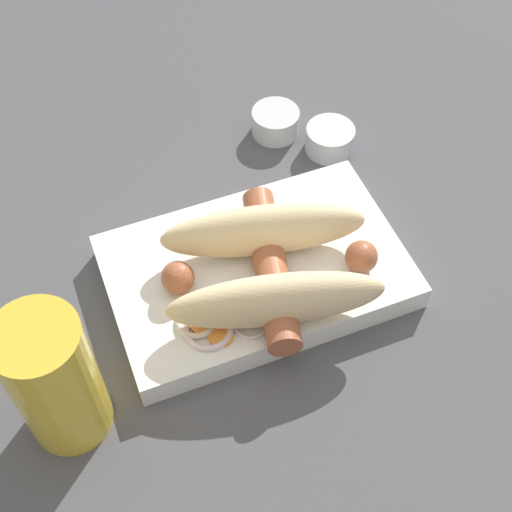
% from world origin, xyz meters
% --- Properties ---
extents(ground_plane, '(3.00, 3.00, 0.00)m').
position_xyz_m(ground_plane, '(0.00, 0.00, 0.00)').
color(ground_plane, '#4C4C51').
extents(food_tray, '(0.27, 0.17, 0.03)m').
position_xyz_m(food_tray, '(0.00, 0.00, 0.01)').
color(food_tray, white).
rests_on(food_tray, ground_plane).
extents(bread_roll, '(0.20, 0.15, 0.05)m').
position_xyz_m(bread_roll, '(-0.00, 0.02, 0.05)').
color(bread_roll, beige).
rests_on(bread_roll, food_tray).
extents(sausage, '(0.19, 0.16, 0.03)m').
position_xyz_m(sausage, '(-0.01, 0.02, 0.04)').
color(sausage, '#9E5638').
rests_on(sausage, food_tray).
extents(pickled_veggies, '(0.08, 0.05, 0.01)m').
position_xyz_m(pickled_veggies, '(0.06, 0.05, 0.03)').
color(pickled_veggies, '#F99E4C').
rests_on(pickled_veggies, food_tray).
extents(condiment_cup_near, '(0.05, 0.05, 0.03)m').
position_xyz_m(condiment_cup_near, '(-0.14, -0.13, 0.01)').
color(condiment_cup_near, silver).
rests_on(condiment_cup_near, ground_plane).
extents(condiment_cup_far, '(0.05, 0.05, 0.03)m').
position_xyz_m(condiment_cup_far, '(-0.09, -0.18, 0.01)').
color(condiment_cup_far, silver).
rests_on(condiment_cup_far, ground_plane).
extents(drink_glass, '(0.07, 0.07, 0.13)m').
position_xyz_m(drink_glass, '(0.19, 0.07, 0.07)').
color(drink_glass, gold).
rests_on(drink_glass, ground_plane).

